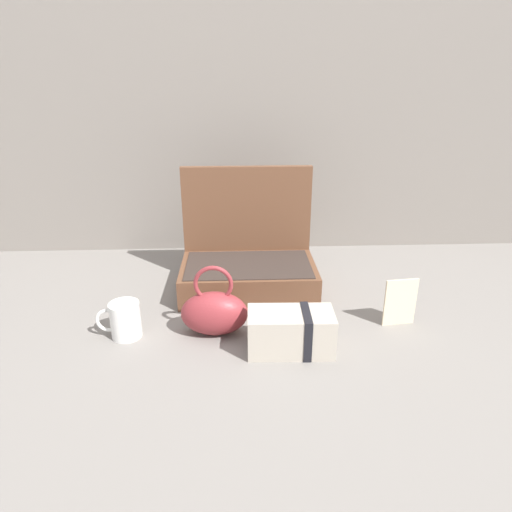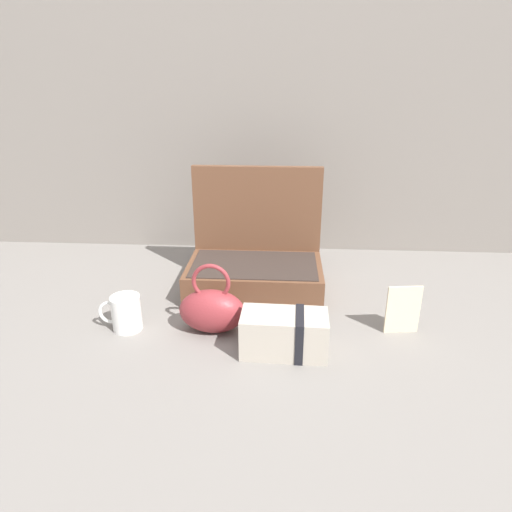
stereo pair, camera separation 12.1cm
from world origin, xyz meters
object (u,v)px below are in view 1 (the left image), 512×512
object	(u,v)px
info_card_left	(400,302)
cream_toiletry_bag	(292,332)
teal_pouch_handbag	(214,312)
coffee_mug	(124,320)
open_suitcase	(248,262)

from	to	relation	value
info_card_left	cream_toiletry_bag	bearing A→B (deg)	-167.01
teal_pouch_handbag	coffee_mug	size ratio (longest dim) A/B	1.68
open_suitcase	teal_pouch_handbag	xyz separation A→B (m)	(-0.10, -0.28, -0.02)
teal_pouch_handbag	open_suitcase	bearing A→B (deg)	70.94
open_suitcase	coffee_mug	xyz separation A→B (m)	(-0.33, -0.28, -0.04)
teal_pouch_handbag	info_card_left	xyz separation A→B (m)	(0.50, 0.03, 0.00)
open_suitcase	info_card_left	world-z (taller)	open_suitcase
cream_toiletry_bag	teal_pouch_handbag	bearing A→B (deg)	155.95
teal_pouch_handbag	coffee_mug	bearing A→B (deg)	-179.08
info_card_left	teal_pouch_handbag	bearing A→B (deg)	175.88
info_card_left	coffee_mug	bearing A→B (deg)	175.25
coffee_mug	cream_toiletry_bag	bearing A→B (deg)	-10.96
open_suitcase	info_card_left	size ratio (longest dim) A/B	3.10
info_card_left	open_suitcase	bearing A→B (deg)	141.01
open_suitcase	cream_toiletry_bag	world-z (taller)	open_suitcase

